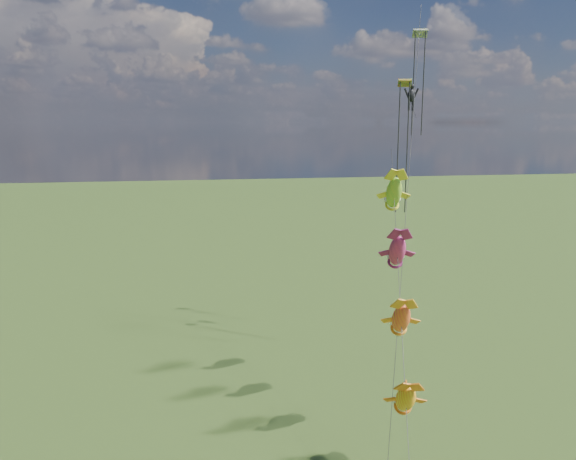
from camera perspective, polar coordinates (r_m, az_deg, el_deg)
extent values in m
cylinder|color=black|center=(29.67, 11.34, -7.54)|extent=(4.12, 15.30, 15.26)
ellipsoid|color=yellow|center=(27.76, 11.86, -16.39)|extent=(1.55, 2.74, 2.54)
ellipsoid|color=red|center=(29.33, 11.41, -8.80)|extent=(1.55, 2.74, 2.54)
ellipsoid|color=#D83369|center=(31.37, 11.03, -2.08)|extent=(1.55, 2.74, 2.54)
ellipsoid|color=green|center=(33.78, 10.71, 3.75)|extent=(1.55, 2.74, 2.54)
cylinder|color=black|center=(33.96, 12.00, 3.18)|extent=(7.22, 15.52, 24.96)
cube|color=#14972A|center=(39.25, 11.77, 14.42)|extent=(1.00, 0.87, 0.52)
cylinder|color=black|center=(39.09, 11.10, 7.96)|extent=(0.08, 0.08, 8.86)
cylinder|color=black|center=(39.32, 11.94, 7.94)|extent=(0.08, 0.08, 8.86)
cube|color=#2A2FBD|center=(42.64, 13.27, 18.87)|extent=(1.13, 0.98, 0.58)
cylinder|color=black|center=(42.14, 12.59, 14.04)|extent=(0.08, 0.08, 7.25)
cylinder|color=black|center=(42.41, 13.50, 13.98)|extent=(0.08, 0.08, 7.25)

